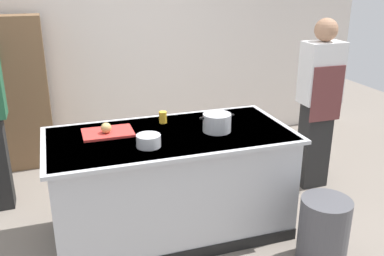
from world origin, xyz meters
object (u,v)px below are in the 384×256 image
Objects in this scene: stock_pot at (217,122)px; person_chef at (319,101)px; onion at (106,128)px; juice_cup at (163,117)px; mixing_bowl at (149,141)px; trash_bin at (323,231)px.

person_chef is at bearing 18.76° from stock_pot.
stock_pot reaches higher than onion.
onion is at bearing 77.10° from person_chef.
juice_cup is 0.06× the size of person_chef.
mixing_bowl is 1.94m from person_chef.
mixing_bowl is 0.11× the size of person_chef.
stock_pot reaches higher than juice_cup.
person_chef reaches higher than mixing_bowl.
juice_cup reaches higher than mixing_bowl.
juice_cup is (0.23, 0.48, 0.00)m from mixing_bowl.
stock_pot is 1.62× the size of mixing_bowl.
person_chef is at bearing 3.30° from juice_cup.
stock_pot is 1.32m from person_chef.
onion is 0.89m from stock_pot.
stock_pot is at bearing 89.48° from person_chef.
mixing_bowl is (0.27, -0.33, -0.02)m from onion.
onion is 2.13m from person_chef.
stock_pot is at bearing 131.21° from trash_bin.
juice_cup is at bearing 16.01° from onion.
onion is 0.29× the size of stock_pot.
person_chef is at bearing 60.37° from trash_bin.
stock_pot is at bearing 13.49° from mixing_bowl.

